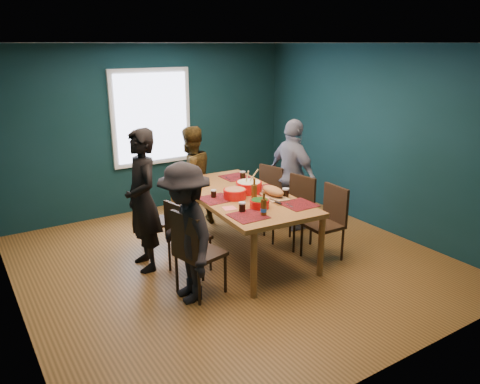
# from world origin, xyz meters

# --- Properties ---
(room) EXTENTS (5.01, 5.01, 2.71)m
(room) POSITION_xyz_m (0.00, 0.27, 1.37)
(room) COLOR #935F2B
(room) RESTS_ON ground
(dining_table) EXTENTS (1.27, 2.29, 0.84)m
(dining_table) POSITION_xyz_m (0.22, 0.12, 0.76)
(dining_table) COLOR #AB7333
(dining_table) RESTS_ON floor
(chair_left_far) EXTENTS (0.49, 0.49, 0.87)m
(chair_left_far) POSITION_xyz_m (-0.75, 0.84, 0.51)
(chair_left_far) COLOR black
(chair_left_far) RESTS_ON floor
(chair_left_mid) EXTENTS (0.50, 0.50, 0.92)m
(chair_left_mid) POSITION_xyz_m (-0.65, 0.04, 0.54)
(chair_left_mid) COLOR black
(chair_left_mid) RESTS_ON floor
(chair_left_near) EXTENTS (0.54, 0.54, 0.99)m
(chair_left_near) POSITION_xyz_m (-0.80, -0.51, 0.58)
(chair_left_near) COLOR black
(chair_left_near) RESTS_ON floor
(chair_right_far) EXTENTS (0.53, 0.53, 0.95)m
(chair_right_far) POSITION_xyz_m (1.06, 0.71, 0.55)
(chair_right_far) COLOR black
(chair_right_far) RESTS_ON floor
(chair_right_mid) EXTENTS (0.51, 0.51, 0.96)m
(chair_right_mid) POSITION_xyz_m (1.08, 0.03, 0.56)
(chair_right_mid) COLOR black
(chair_right_mid) RESTS_ON floor
(chair_right_near) EXTENTS (0.45, 0.45, 0.96)m
(chair_right_near) POSITION_xyz_m (1.13, -0.56, 0.56)
(chair_right_near) COLOR black
(chair_right_near) RESTS_ON floor
(person_far_left) EXTENTS (0.46, 0.67, 1.76)m
(person_far_left) POSITION_xyz_m (-0.98, 0.46, 0.88)
(person_far_left) COLOR black
(person_far_left) RESTS_ON floor
(person_back) EXTENTS (0.84, 0.70, 1.54)m
(person_back) POSITION_xyz_m (0.15, 1.42, 0.77)
(person_back) COLOR black
(person_back) RESTS_ON floor
(person_right) EXTENTS (0.42, 0.98, 1.66)m
(person_right) POSITION_xyz_m (1.37, 0.50, 0.83)
(person_right) COLOR silver
(person_right) RESTS_ON floor
(person_near_left) EXTENTS (0.65, 1.04, 1.54)m
(person_near_left) POSITION_xyz_m (-0.89, -0.51, 0.77)
(person_near_left) COLOR black
(person_near_left) RESTS_ON floor
(bowl_salad) EXTENTS (0.29, 0.29, 0.12)m
(bowl_salad) POSITION_xyz_m (0.07, 0.03, 0.90)
(bowl_salad) COLOR red
(bowl_salad) RESTS_ON dining_table
(bowl_dumpling) EXTENTS (0.34, 0.34, 0.32)m
(bowl_dumpling) POSITION_xyz_m (0.36, 0.15, 0.92)
(bowl_dumpling) COLOR red
(bowl_dumpling) RESTS_ON dining_table
(bowl_herbs) EXTENTS (0.23, 0.23, 0.10)m
(bowl_herbs) POSITION_xyz_m (0.13, -0.42, 0.89)
(bowl_herbs) COLOR red
(bowl_herbs) RESTS_ON dining_table
(cutting_board) EXTENTS (0.33, 0.62, 0.13)m
(cutting_board) POSITION_xyz_m (0.51, -0.17, 0.90)
(cutting_board) COLOR tan
(cutting_board) RESTS_ON dining_table
(small_bowl) EXTENTS (0.14, 0.14, 0.06)m
(small_bowl) POSITION_xyz_m (-0.13, 0.72, 0.87)
(small_bowl) COLOR black
(small_bowl) RESTS_ON dining_table
(beer_bottle_a) EXTENTS (0.07, 0.07, 0.26)m
(beer_bottle_a) POSITION_xyz_m (0.02, -0.66, 0.94)
(beer_bottle_a) COLOR #4E2E0E
(beer_bottle_a) RESTS_ON dining_table
(beer_bottle_b) EXTENTS (0.07, 0.07, 0.28)m
(beer_bottle_b) POSITION_xyz_m (0.23, -0.17, 0.95)
(beer_bottle_b) COLOR #4E2E0E
(beer_bottle_b) RESTS_ON dining_table
(cola_glass_a) EXTENTS (0.08, 0.08, 0.11)m
(cola_glass_a) POSITION_xyz_m (-0.12, -0.43, 0.90)
(cola_glass_a) COLOR black
(cola_glass_a) RESTS_ON dining_table
(cola_glass_b) EXTENTS (0.08, 0.08, 0.11)m
(cola_glass_b) POSITION_xyz_m (0.63, -0.28, 0.90)
(cola_glass_b) COLOR black
(cola_glass_b) RESTS_ON dining_table
(cola_glass_c) EXTENTS (0.08, 0.08, 0.11)m
(cola_glass_c) POSITION_xyz_m (0.63, 0.72, 0.90)
(cola_glass_c) COLOR black
(cola_glass_c) RESTS_ON dining_table
(cola_glass_d) EXTENTS (0.07, 0.07, 0.10)m
(cola_glass_d) POSITION_xyz_m (-0.14, 0.20, 0.90)
(cola_glass_d) COLOR black
(cola_glass_d) RESTS_ON dining_table
(napkin_a) EXTENTS (0.14, 0.14, 0.00)m
(napkin_a) POSITION_xyz_m (0.58, 0.18, 0.84)
(napkin_a) COLOR #FF6B6D
(napkin_a) RESTS_ON dining_table
(napkin_b) EXTENTS (0.17, 0.17, 0.00)m
(napkin_b) POSITION_xyz_m (-0.19, -0.26, 0.84)
(napkin_b) COLOR #FF6B6D
(napkin_b) RESTS_ON dining_table
(napkin_c) EXTENTS (0.15, 0.15, 0.00)m
(napkin_c) POSITION_xyz_m (0.60, -0.60, 0.84)
(napkin_c) COLOR #FF6B6D
(napkin_c) RESTS_ON dining_table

